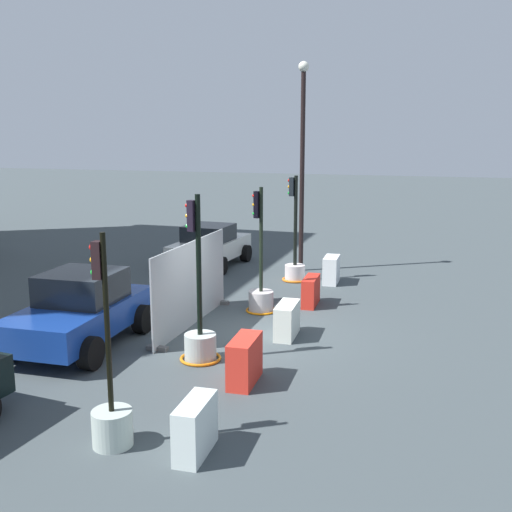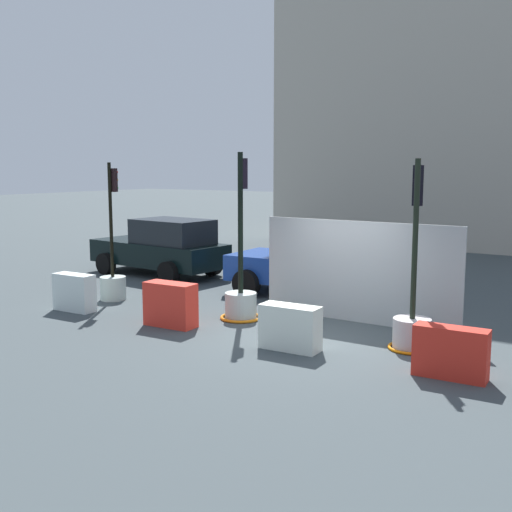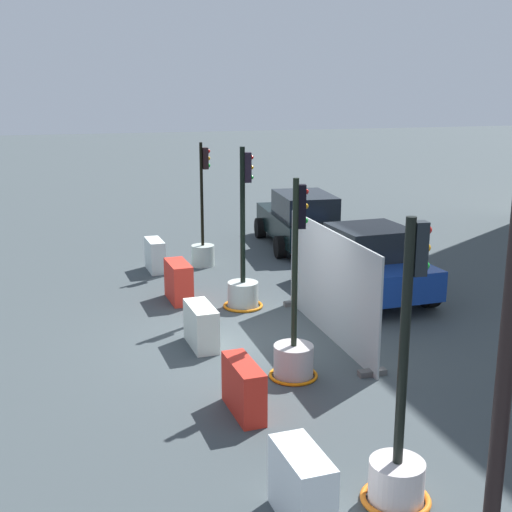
% 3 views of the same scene
% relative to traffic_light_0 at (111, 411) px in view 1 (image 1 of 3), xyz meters
% --- Properties ---
extents(ground_plane, '(120.00, 120.00, 0.00)m').
position_rel_traffic_light_0_xyz_m(ground_plane, '(5.77, -0.27, -0.58)').
color(ground_plane, '#3D474A').
extents(traffic_light_0, '(0.63, 0.63, 3.39)m').
position_rel_traffic_light_0_xyz_m(traffic_light_0, '(0.00, 0.00, 0.00)').
color(traffic_light_0, '#AAB9B1').
rests_on(traffic_light_0, ground_plane).
extents(traffic_light_1, '(0.90, 0.90, 3.59)m').
position_rel_traffic_light_0_xyz_m(traffic_light_1, '(3.79, 0.11, -0.02)').
color(traffic_light_1, '#A9B4AF').
rests_on(traffic_light_1, ground_plane).
extents(traffic_light_2, '(0.84, 0.84, 3.42)m').
position_rel_traffic_light_0_xyz_m(traffic_light_2, '(7.67, -0.07, -0.06)').
color(traffic_light_2, '#B6ADAD').
rests_on(traffic_light_2, ground_plane).
extents(traffic_light_3, '(0.85, 0.85, 3.49)m').
position_rel_traffic_light_0_xyz_m(traffic_light_3, '(11.41, -0.09, -0.00)').
color(traffic_light_3, silver).
rests_on(traffic_light_3, ground_plane).
extents(construction_barrier_0, '(1.04, 0.44, 0.85)m').
position_rel_traffic_light_0_xyz_m(construction_barrier_0, '(0.15, -1.35, -0.15)').
color(construction_barrier_0, silver).
rests_on(construction_barrier_0, ground_plane).
extents(construction_barrier_1, '(1.13, 0.50, 0.91)m').
position_rel_traffic_light_0_xyz_m(construction_barrier_1, '(2.92, -1.20, -0.12)').
color(construction_barrier_1, red).
rests_on(construction_barrier_1, ground_plane).
extents(construction_barrier_2, '(1.12, 0.49, 0.81)m').
position_rel_traffic_light_0_xyz_m(construction_barrier_2, '(5.83, -1.29, -0.17)').
color(construction_barrier_2, white).
rests_on(construction_barrier_2, ground_plane).
extents(construction_barrier_3, '(1.15, 0.42, 0.82)m').
position_rel_traffic_light_0_xyz_m(construction_barrier_3, '(8.70, -1.24, -0.17)').
color(construction_barrier_3, red).
rests_on(construction_barrier_3, ground_plane).
extents(construction_barrier_4, '(1.02, 0.50, 0.88)m').
position_rel_traffic_light_0_xyz_m(construction_barrier_4, '(11.45, -1.32, -0.14)').
color(construction_barrier_4, white).
rests_on(construction_barrier_4, ground_plane).
extents(car_blue_estate, '(4.00, 2.37, 1.71)m').
position_rel_traffic_light_0_xyz_m(car_blue_estate, '(3.83, 3.09, 0.25)').
color(car_blue_estate, navy).
rests_on(car_blue_estate, ground_plane).
extents(car_white_van, '(3.93, 2.31, 1.55)m').
position_rel_traffic_light_0_xyz_m(car_white_van, '(12.69, 3.45, 0.18)').
color(car_white_van, silver).
rests_on(car_white_van, ground_plane).
extents(street_lamp_post, '(0.36, 0.36, 7.20)m').
position_rel_traffic_light_0_xyz_m(street_lamp_post, '(12.97, 0.07, 3.60)').
color(street_lamp_post, black).
rests_on(street_lamp_post, ground_plane).
extents(site_fence_panel, '(4.41, 0.50, 2.16)m').
position_rel_traffic_light_0_xyz_m(site_fence_panel, '(6.01, 1.25, 0.46)').
color(site_fence_panel, '#9BA1A4').
rests_on(site_fence_panel, ground_plane).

